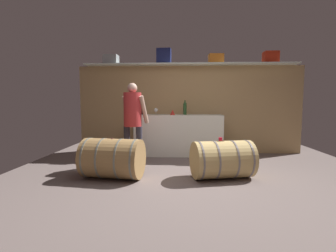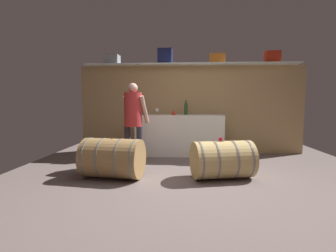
{
  "view_description": "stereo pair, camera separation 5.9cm",
  "coord_description": "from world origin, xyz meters",
  "px_view_note": "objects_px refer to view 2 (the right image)",
  "views": [
    {
      "loc": [
        -0.21,
        -3.58,
        1.22
      ],
      "look_at": [
        -0.41,
        0.5,
        0.82
      ],
      "focal_mm": 26.91,
      "sensor_mm": 36.0,
      "label": 1
    },
    {
      "loc": [
        -0.15,
        -3.58,
        1.22
      ],
      "look_at": [
        -0.41,
        0.5,
        0.82
      ],
      "focal_mm": 26.91,
      "sensor_mm": 36.0,
      "label": 2
    }
  ],
  "objects_px": {
    "work_cabinet": "(179,135)",
    "wine_bottle_dark": "(144,109)",
    "toolcase_grey": "(112,60)",
    "wine_barrel_near": "(222,160)",
    "winemaker_pouring": "(133,116)",
    "wine_barrel_far": "(113,158)",
    "toolcase_red": "(272,57)",
    "wine_glass": "(157,110)",
    "toolcase_orange": "(217,59)",
    "wine_bottle_green": "(186,108)",
    "red_funnel": "(174,112)",
    "tasting_cup": "(220,139)",
    "toolcase_navy": "(165,56)"
  },
  "relations": [
    {
      "from": "wine_bottle_green",
      "to": "tasting_cup",
      "type": "distance_m",
      "value": 1.87
    },
    {
      "from": "toolcase_navy",
      "to": "wine_barrel_near",
      "type": "bearing_deg",
      "value": -57.24
    },
    {
      "from": "toolcase_orange",
      "to": "toolcase_red",
      "type": "xyz_separation_m",
      "value": [
        1.22,
        0.0,
        0.02
      ]
    },
    {
      "from": "wine_glass",
      "to": "tasting_cup",
      "type": "distance_m",
      "value": 2.07
    },
    {
      "from": "toolcase_orange",
      "to": "wine_barrel_near",
      "type": "xyz_separation_m",
      "value": [
        -0.13,
        -1.9,
        -1.89
      ]
    },
    {
      "from": "toolcase_grey",
      "to": "toolcase_navy",
      "type": "distance_m",
      "value": 1.23
    },
    {
      "from": "red_funnel",
      "to": "wine_barrel_far",
      "type": "relative_size",
      "value": 0.12
    },
    {
      "from": "toolcase_red",
      "to": "wine_bottle_dark",
      "type": "distance_m",
      "value": 3.11
    },
    {
      "from": "wine_bottle_dark",
      "to": "tasting_cup",
      "type": "distance_m",
      "value": 2.42
    },
    {
      "from": "work_cabinet",
      "to": "winemaker_pouring",
      "type": "distance_m",
      "value": 1.43
    },
    {
      "from": "toolcase_red",
      "to": "tasting_cup",
      "type": "bearing_deg",
      "value": -123.91
    },
    {
      "from": "wine_bottle_dark",
      "to": "wine_glass",
      "type": "height_order",
      "value": "wine_bottle_dark"
    },
    {
      "from": "toolcase_grey",
      "to": "wine_barrel_near",
      "type": "bearing_deg",
      "value": -37.89
    },
    {
      "from": "work_cabinet",
      "to": "wine_glass",
      "type": "bearing_deg",
      "value": -171.95
    },
    {
      "from": "toolcase_grey",
      "to": "toolcase_orange",
      "type": "bearing_deg",
      "value": 1.9
    },
    {
      "from": "red_funnel",
      "to": "wine_barrel_far",
      "type": "height_order",
      "value": "red_funnel"
    },
    {
      "from": "winemaker_pouring",
      "to": "wine_barrel_far",
      "type": "bearing_deg",
      "value": -78.45
    },
    {
      "from": "toolcase_orange",
      "to": "work_cabinet",
      "type": "height_order",
      "value": "toolcase_orange"
    },
    {
      "from": "toolcase_grey",
      "to": "wine_barrel_far",
      "type": "bearing_deg",
      "value": -73.04
    },
    {
      "from": "toolcase_grey",
      "to": "tasting_cup",
      "type": "xyz_separation_m",
      "value": [
        2.25,
        -1.9,
        -1.56
      ]
    },
    {
      "from": "red_funnel",
      "to": "tasting_cup",
      "type": "height_order",
      "value": "red_funnel"
    },
    {
      "from": "wine_barrel_near",
      "to": "wine_bottle_dark",
      "type": "bearing_deg",
      "value": 117.08
    },
    {
      "from": "wine_bottle_green",
      "to": "tasting_cup",
      "type": "bearing_deg",
      "value": -72.95
    },
    {
      "from": "toolcase_red",
      "to": "wine_glass",
      "type": "bearing_deg",
      "value": -172.22
    },
    {
      "from": "wine_barrel_near",
      "to": "tasting_cup",
      "type": "relative_size",
      "value": 17.82
    },
    {
      "from": "work_cabinet",
      "to": "wine_bottle_dark",
      "type": "distance_m",
      "value": 1.03
    },
    {
      "from": "work_cabinet",
      "to": "tasting_cup",
      "type": "xyz_separation_m",
      "value": [
        0.68,
        -1.72,
        0.17
      ]
    },
    {
      "from": "toolcase_red",
      "to": "red_funnel",
      "type": "distance_m",
      "value": 2.53
    },
    {
      "from": "toolcase_red",
      "to": "winemaker_pouring",
      "type": "bearing_deg",
      "value": -154.99
    },
    {
      "from": "toolcase_red",
      "to": "tasting_cup",
      "type": "relative_size",
      "value": 5.32
    },
    {
      "from": "toolcase_orange",
      "to": "wine_bottle_green",
      "type": "distance_m",
      "value": 1.33
    },
    {
      "from": "toolcase_grey",
      "to": "toolcase_red",
      "type": "xyz_separation_m",
      "value": [
        3.64,
        0.0,
        0.02
      ]
    },
    {
      "from": "toolcase_orange",
      "to": "tasting_cup",
      "type": "relative_size",
      "value": 5.47
    },
    {
      "from": "tasting_cup",
      "to": "red_funnel",
      "type": "bearing_deg",
      "value": 116.38
    },
    {
      "from": "toolcase_orange",
      "to": "wine_bottle_green",
      "type": "height_order",
      "value": "toolcase_orange"
    },
    {
      "from": "wine_bottle_green",
      "to": "wine_barrel_near",
      "type": "xyz_separation_m",
      "value": [
        0.57,
        -1.74,
        -0.77
      ]
    },
    {
      "from": "toolcase_orange",
      "to": "toolcase_red",
      "type": "distance_m",
      "value": 1.22
    },
    {
      "from": "toolcase_red",
      "to": "wine_bottle_dark",
      "type": "xyz_separation_m",
      "value": [
        -2.89,
        -0.06,
        -1.15
      ]
    },
    {
      "from": "toolcase_navy",
      "to": "winemaker_pouring",
      "type": "xyz_separation_m",
      "value": [
        -0.5,
        -1.22,
        -1.3
      ]
    },
    {
      "from": "toolcase_grey",
      "to": "work_cabinet",
      "type": "xyz_separation_m",
      "value": [
        1.57,
        -0.18,
        -1.73
      ]
    },
    {
      "from": "wine_bottle_green",
      "to": "wine_barrel_near",
      "type": "distance_m",
      "value": 1.99
    },
    {
      "from": "toolcase_navy",
      "to": "wine_bottle_green",
      "type": "distance_m",
      "value": 1.29
    },
    {
      "from": "tasting_cup",
      "to": "wine_bottle_green",
      "type": "bearing_deg",
      "value": 107.05
    },
    {
      "from": "wine_glass",
      "to": "winemaker_pouring",
      "type": "distance_m",
      "value": 1.03
    },
    {
      "from": "work_cabinet",
      "to": "wine_barrel_far",
      "type": "relative_size",
      "value": 1.96
    },
    {
      "from": "toolcase_orange",
      "to": "wine_glass",
      "type": "height_order",
      "value": "toolcase_orange"
    },
    {
      "from": "work_cabinet",
      "to": "wine_bottle_dark",
      "type": "xyz_separation_m",
      "value": [
        -0.82,
        0.12,
        0.6
      ]
    },
    {
      "from": "toolcase_navy",
      "to": "toolcase_red",
      "type": "relative_size",
      "value": 1.1
    },
    {
      "from": "wine_barrel_near",
      "to": "tasting_cup",
      "type": "bearing_deg",
      "value": 167.21
    },
    {
      "from": "wine_glass",
      "to": "wine_barrel_near",
      "type": "distance_m",
      "value": 2.18
    }
  ]
}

